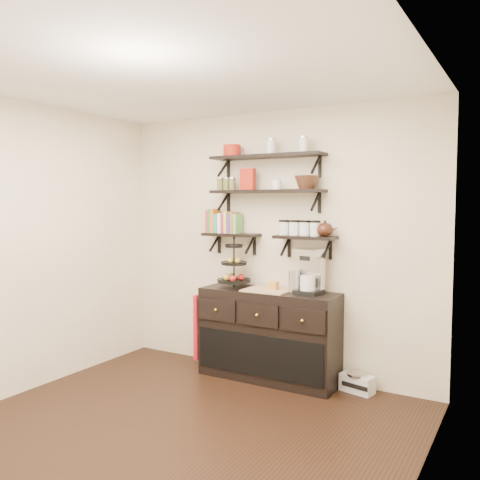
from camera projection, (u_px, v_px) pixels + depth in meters
name	position (u px, v px, depth m)	size (l,w,h in m)	color
floor	(168.00, 437.00, 3.84)	(3.50, 3.50, 0.00)	black
ceiling	(164.00, 73.00, 3.64)	(3.50, 3.50, 0.02)	white
back_wall	(272.00, 243.00, 5.25)	(3.50, 0.02, 2.70)	white
left_wall	(14.00, 249.00, 4.62)	(0.02, 3.50, 2.70)	white
right_wall	(412.00, 277.00, 2.87)	(0.02, 3.50, 2.70)	white
shelf_top	(267.00, 157.00, 5.08)	(1.20, 0.27, 0.23)	black
shelf_mid	(267.00, 192.00, 5.10)	(1.20, 0.27, 0.23)	black
shelf_low_left	(232.00, 235.00, 5.36)	(0.60, 0.25, 0.23)	black
shelf_low_right	(305.00, 238.00, 4.94)	(0.60, 0.25, 0.23)	black
cookbooks	(224.00, 222.00, 5.39)	(0.36, 0.15, 0.26)	red
glass_canisters	(299.00, 229.00, 4.96)	(0.43, 0.10, 0.13)	silver
sideboard	(269.00, 335.00, 5.07)	(1.40, 0.50, 0.92)	black
fruit_stand	(234.00, 270.00, 5.23)	(0.34, 0.34, 0.50)	black
candle	(274.00, 285.00, 5.01)	(0.08, 0.08, 0.08)	#B57829
coffee_maker	(310.00, 272.00, 4.84)	(0.26, 0.25, 0.43)	black
thermal_carafe	(294.00, 282.00, 4.88)	(0.11, 0.11, 0.22)	silver
apron	(203.00, 325.00, 5.35)	(0.04, 0.29, 0.67)	#A91218
radio	(357.00, 383.00, 4.74)	(0.34, 0.25, 0.18)	silver
recipe_box	(248.00, 179.00, 5.20)	(0.16, 0.06, 0.22)	#A12112
walnut_bowl	(307.00, 182.00, 4.88)	(0.24, 0.24, 0.13)	black
ramekins	(277.00, 185.00, 5.04)	(0.09, 0.09, 0.10)	white
teapot	(325.00, 228.00, 4.83)	(0.21, 0.16, 0.16)	#381B11
red_pot	(232.00, 151.00, 5.27)	(0.18, 0.18, 0.12)	#A12112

